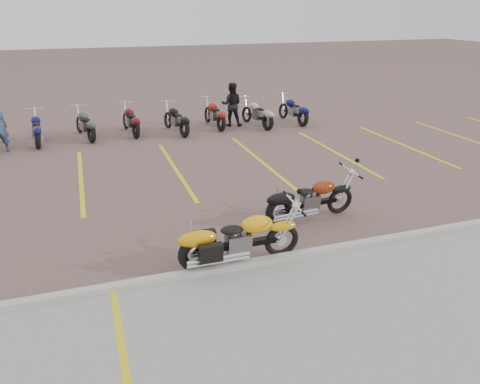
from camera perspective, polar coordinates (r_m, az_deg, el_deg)
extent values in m
plane|color=#705450|center=(10.51, -3.55, -3.92)|extent=(100.00, 100.00, 0.00)
cube|color=#9E9B93|center=(6.95, 6.98, -19.27)|extent=(60.00, 5.00, 0.01)
cube|color=#ADAAA3|center=(8.79, -0.05, -8.93)|extent=(60.00, 0.18, 0.12)
torus|color=black|center=(9.08, 5.00, -5.95)|extent=(0.69, 0.12, 0.69)
torus|color=black|center=(8.62, -5.24, -7.55)|extent=(0.74, 0.19, 0.74)
cube|color=black|center=(8.78, 0.02, -6.39)|extent=(1.39, 0.14, 0.11)
cube|color=slate|center=(8.74, -0.31, -6.07)|extent=(0.45, 0.32, 0.36)
ellipsoid|color=#FCAA0D|center=(8.70, 1.89, -3.87)|extent=(0.62, 0.35, 0.32)
ellipsoid|color=black|center=(8.58, -1.20, -4.57)|extent=(0.42, 0.28, 0.13)
torus|color=black|center=(11.12, 11.96, -1.09)|extent=(0.66, 0.15, 0.65)
torus|color=black|center=(10.37, 4.80, -2.37)|extent=(0.70, 0.21, 0.69)
cube|color=black|center=(10.70, 8.52, -1.41)|extent=(1.31, 0.20, 0.10)
cube|color=slate|center=(10.65, 8.31, -1.16)|extent=(0.44, 0.33, 0.34)
ellipsoid|color=black|center=(10.71, 9.92, 0.59)|extent=(0.60, 0.36, 0.30)
ellipsoid|color=black|center=(10.49, 7.77, 0.04)|extent=(0.41, 0.28, 0.12)
imported|color=black|center=(19.07, -1.02, 10.62)|extent=(1.02, 0.91, 1.73)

